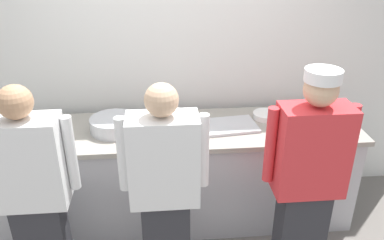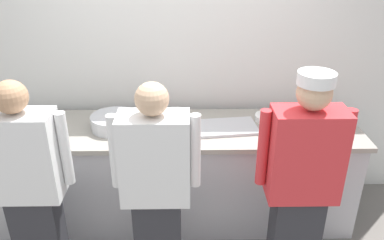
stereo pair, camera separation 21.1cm
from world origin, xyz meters
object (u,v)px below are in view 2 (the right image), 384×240
at_px(plate_stack_front, 175,116).
at_px(mixing_bowl_steel, 114,122).
at_px(sheet_tray, 226,127).
at_px(ramekin_green_sauce, 305,121).
at_px(chef_center, 156,189).
at_px(chef_far_right, 301,183).
at_px(plate_stack_rear, 268,118).
at_px(ramekin_orange_sauce, 20,125).
at_px(deli_cup, 48,121).
at_px(squeeze_bottle_primary, 137,131).
at_px(ramekin_red_sauce, 16,136).
at_px(chef_near_left, 30,186).

height_order(plate_stack_front, mixing_bowl_steel, mixing_bowl_steel).
xyz_separation_m(sheet_tray, ramekin_green_sauce, (0.66, 0.07, 0.01)).
distance_m(chef_center, chef_far_right, 0.95).
height_order(plate_stack_rear, sheet_tray, plate_stack_rear).
height_order(plate_stack_front, ramekin_orange_sauce, plate_stack_front).
relative_size(chef_far_right, deli_cup, 15.87).
bearing_deg(squeeze_bottle_primary, mixing_bowl_steel, 131.49).
bearing_deg(mixing_bowl_steel, ramekin_orange_sauce, 178.03).
bearing_deg(ramekin_orange_sauce, chef_far_right, -20.70).
bearing_deg(ramekin_orange_sauce, plate_stack_front, 5.59).
height_order(ramekin_green_sauce, deli_cup, deli_cup).
bearing_deg(chef_far_right, chef_center, 179.18).
bearing_deg(chef_far_right, deli_cup, 156.72).
relative_size(sheet_tray, deli_cup, 4.79).
distance_m(ramekin_green_sauce, deli_cup, 2.12).
distance_m(mixing_bowl_steel, sheet_tray, 0.92).
bearing_deg(ramekin_red_sauce, plate_stack_rear, 8.53).
relative_size(chef_near_left, ramekin_red_sauce, 17.62).
relative_size(squeeze_bottle_primary, ramekin_orange_sauce, 2.22).
relative_size(ramekin_red_sauce, deli_cup, 0.87).
xyz_separation_m(ramekin_red_sauce, deli_cup, (0.19, 0.22, 0.03)).
bearing_deg(plate_stack_front, chef_far_right, -47.65).
bearing_deg(ramekin_red_sauce, mixing_bowl_steel, 13.69).
relative_size(chef_near_left, ramekin_orange_sauce, 17.30).
bearing_deg(chef_center, ramekin_red_sauce, 152.65).
relative_size(chef_far_right, squeeze_bottle_primary, 8.06).
bearing_deg(deli_cup, plate_stack_rear, 2.73).
bearing_deg(deli_cup, squeeze_bottle_primary, -19.95).
relative_size(plate_stack_rear, deli_cup, 2.16).
bearing_deg(plate_stack_front, ramekin_orange_sauce, -174.41).
height_order(chef_far_right, plate_stack_front, chef_far_right).
relative_size(mixing_bowl_steel, ramekin_red_sauce, 4.23).
xyz_separation_m(chef_far_right, plate_stack_front, (-0.84, 0.92, 0.06)).
bearing_deg(chef_far_right, ramekin_orange_sauce, 159.30).
relative_size(sheet_tray, squeeze_bottle_primary, 2.43).
height_order(plate_stack_rear, ramekin_red_sauce, plate_stack_rear).
xyz_separation_m(plate_stack_rear, ramekin_green_sauce, (0.29, -0.08, -0.00)).
bearing_deg(chef_center, mixing_bowl_steel, 117.00).
xyz_separation_m(chef_center, ramekin_green_sauce, (1.19, 0.81, 0.09)).
xyz_separation_m(chef_far_right, plate_stack_rear, (-0.05, 0.90, 0.05)).
height_order(chef_near_left, ramekin_orange_sauce, chef_near_left).
xyz_separation_m(ramekin_green_sauce, ramekin_red_sauce, (-2.31, -0.23, 0.00)).
relative_size(chef_center, sheet_tray, 3.19).
bearing_deg(chef_far_right, plate_stack_rear, 93.22).
bearing_deg(ramekin_green_sauce, chef_near_left, -159.30).
xyz_separation_m(plate_stack_rear, ramekin_red_sauce, (-2.02, -0.30, 0.00)).
height_order(chef_near_left, chef_center, chef_near_left).
height_order(sheet_tray, ramekin_green_sauce, ramekin_green_sauce).
relative_size(plate_stack_rear, ramekin_green_sauce, 2.53).
distance_m(chef_center, ramekin_orange_sauce, 1.41).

